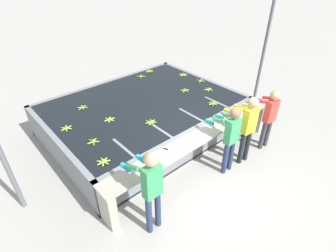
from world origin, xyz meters
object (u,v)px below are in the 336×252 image
Objects in this scene: banana_bunch_floating_9 at (183,75)px; banana_bunch_floating_12 at (103,162)px; banana_bunch_floating_10 at (213,104)px; worker_0 at (151,185)px; banana_bunch_floating_5 at (66,128)px; banana_bunch_floating_2 at (93,142)px; knife_0 at (169,150)px; banana_bunch_floating_6 at (201,81)px; worker_1 at (230,135)px; worker_3 at (269,115)px; banana_bunch_floating_4 at (82,108)px; banana_bunch_floating_3 at (110,120)px; banana_bunch_floating_11 at (149,71)px; banana_bunch_floating_0 at (208,90)px; support_post_right at (262,61)px; banana_bunch_floating_1 at (151,122)px; banana_bunch_floating_7 at (141,76)px; worker_2 at (248,124)px; banana_bunch_floating_8 at (185,90)px.

banana_bunch_floating_9 and banana_bunch_floating_12 have the same top height.
worker_0 is at bearing -157.10° from banana_bunch_floating_10.
banana_bunch_floating_2 is at bearing -76.16° from banana_bunch_floating_5.
banana_bunch_floating_10 is at bearing 17.21° from knife_0.
worker_0 is 6.38× the size of banana_bunch_floating_6.
banana_bunch_floating_12 is (-2.40, 1.13, -0.09)m from worker_1.
banana_bunch_floating_2 is at bearing 152.55° from worker_3.
banana_bunch_floating_6 is (3.99, 0.61, 0.00)m from banana_bunch_floating_2.
worker_1 reaches higher than banana_bunch_floating_4.
banana_bunch_floating_3 and banana_bunch_floating_11 have the same top height.
banana_bunch_floating_4 is 2.79m from knife_0.
banana_bunch_floating_9 is at bearing 26.19° from banana_bunch_floating_12.
banana_bunch_floating_9 is at bearing 6.26° from banana_bunch_floating_5.
banana_bunch_floating_9 is (0.22, 1.27, -0.00)m from banana_bunch_floating_0.
banana_bunch_floating_1 is at bearing 172.74° from support_post_right.
knife_0 is at bearing 33.90° from worker_0.
banana_bunch_floating_10 is (2.44, -1.12, -0.00)m from banana_bunch_floating_3.
worker_0 is 6.26× the size of banana_bunch_floating_11.
support_post_right reaches higher than banana_bunch_floating_7.
banana_bunch_floating_3 and banana_bunch_floating_10 have the same top height.
worker_2 reaches higher than banana_bunch_floating_2.
worker_3 is at bearing -94.71° from banana_bunch_floating_9.
banana_bunch_floating_6 is at bearing -67.02° from banana_bunch_floating_11.
banana_bunch_floating_10 is at bearing 1.91° from banana_bunch_floating_12.
banana_bunch_floating_0 is 0.99× the size of banana_bunch_floating_9.
banana_bunch_floating_11 is (3.24, 4.17, -0.17)m from worker_0.
worker_0 is at bearing -147.57° from banana_bunch_floating_6.
worker_0 is 4.87m from banana_bunch_floating_7.
banana_bunch_floating_1 is 3.80m from support_post_right.
banana_bunch_floating_2 is 3.20m from banana_bunch_floating_10.
worker_1 is at bearing -62.28° from banana_bunch_floating_4.
worker_0 is 6.24× the size of banana_bunch_floating_9.
banana_bunch_floating_2 and banana_bunch_floating_11 have the same top height.
banana_bunch_floating_1 is (-0.87, 1.62, -0.09)m from worker_1.
banana_bunch_floating_0 is 0.98× the size of banana_bunch_floating_5.
worker_1 is at bearing -61.80° from banana_bunch_floating_1.
knife_0 is (-2.98, -1.86, -0.01)m from banana_bunch_floating_6.
banana_bunch_floating_7 and banana_bunch_floating_10 have the same top height.
banana_bunch_floating_11 is at bearing 57.11° from knife_0.
worker_0 reaches higher than banana_bunch_floating_1.
banana_bunch_floating_2 is 0.98× the size of banana_bunch_floating_4.
banana_bunch_floating_5 is 2.43m from knife_0.
banana_bunch_floating_1 is at bearing 70.64° from knife_0.
banana_bunch_floating_0 is 0.99× the size of banana_bunch_floating_1.
banana_bunch_floating_1 is 2.73m from banana_bunch_floating_7.
banana_bunch_floating_10 is at bearing -92.74° from banana_bunch_floating_11.
banana_bunch_floating_1 is at bearing -121.90° from banana_bunch_floating_7.
banana_bunch_floating_8 is at bearing -6.79° from banana_bunch_floating_5.
banana_bunch_floating_3 reaches higher than knife_0.
worker_1 is 5.85× the size of banana_bunch_floating_12.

